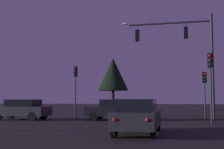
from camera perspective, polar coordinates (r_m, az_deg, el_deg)
name	(u,v)px	position (r m, az deg, el deg)	size (l,w,h in m)	color
ground_plane	(139,115)	(30.52, 5.12, -7.57)	(168.00, 168.00, 0.00)	black
traffic_signal_mast_arm	(187,47)	(23.78, 13.82, 4.99)	(6.87, 0.77, 7.98)	#232326
traffic_light_corner_left	(76,81)	(26.60, -6.86, -1.23)	(0.33, 0.37, 4.41)	#232326
traffic_light_corner_right	(210,74)	(19.61, 18.00, 0.15)	(0.35, 0.38, 4.37)	#232326
traffic_light_median	(205,85)	(26.35, 16.99, -1.91)	(0.34, 0.38, 3.81)	#232326
car_nearside_lane	(138,116)	(13.29, 4.88, -7.76)	(2.01, 4.33, 1.52)	#232328
car_crossing_left	(116,109)	(22.36, 0.70, -6.56)	(4.41, 2.08, 1.52)	black
car_crossing_right	(22,109)	(23.89, -16.57, -6.25)	(4.43, 2.28, 1.52)	#232328
tree_center_horizon	(113,74)	(43.90, 0.20, 0.03)	(4.44, 4.44, 7.55)	black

